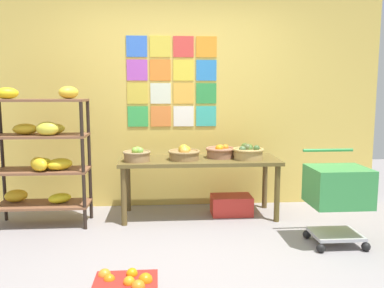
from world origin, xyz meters
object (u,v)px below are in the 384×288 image
banana_shelf_unit (42,150)px  produce_crate_under_table (231,205)px  fruit_basket_centre (184,153)px  fruit_basket_back_right (220,151)px  fruit_basket_left (248,152)px  shopping_cart (338,190)px  display_table (199,165)px  fruit_basket_right (137,155)px

banana_shelf_unit → produce_crate_under_table: size_ratio=3.18×
fruit_basket_centre → banana_shelf_unit: bearing=-175.2°
fruit_basket_back_right → fruit_basket_left: (0.29, -0.12, 0.01)m
fruit_basket_centre → shopping_cart: bearing=-33.4°
display_table → fruit_basket_centre: (-0.17, -0.05, 0.15)m
banana_shelf_unit → fruit_basket_back_right: size_ratio=4.37×
display_table → fruit_basket_left: (0.54, -0.07, 0.15)m
fruit_basket_left → produce_crate_under_table: fruit_basket_left is taller
fruit_basket_centre → fruit_basket_right: 0.52m
fruit_basket_centre → fruit_basket_right: fruit_basket_centre is taller
fruit_basket_right → display_table: bearing=8.9°
fruit_basket_right → produce_crate_under_table: fruit_basket_right is taller
fruit_basket_right → shopping_cart: 2.05m
banana_shelf_unit → fruit_basket_right: (0.98, 0.07, -0.07)m
banana_shelf_unit → fruit_basket_left: size_ratio=4.21×
produce_crate_under_table → fruit_basket_left: bearing=-32.0°
banana_shelf_unit → display_table: banana_shelf_unit is taller
banana_shelf_unit → shopping_cart: banana_shelf_unit is taller
shopping_cart → fruit_basket_left: bearing=128.7°
banana_shelf_unit → produce_crate_under_table: banana_shelf_unit is taller
banana_shelf_unit → fruit_basket_left: banana_shelf_unit is taller
banana_shelf_unit → shopping_cart: bearing=-15.1°
fruit_basket_left → fruit_basket_centre: bearing=178.5°
shopping_cart → fruit_basket_back_right: bearing=135.7°
display_table → fruit_basket_centre: bearing=-165.0°
display_table → fruit_basket_back_right: bearing=11.9°
fruit_basket_right → fruit_basket_back_right: bearing=9.7°
fruit_basket_centre → produce_crate_under_table: fruit_basket_centre is taller
banana_shelf_unit → produce_crate_under_table: bearing=5.8°
fruit_basket_centre → fruit_basket_right: size_ratio=1.18×
fruit_basket_back_right → shopping_cart: 1.38m
fruit_basket_right → fruit_basket_left: size_ratio=0.86×
fruit_basket_right → fruit_basket_left: fruit_basket_left is taller
shopping_cart → produce_crate_under_table: bearing=131.9°
fruit_basket_back_right → shopping_cart: bearing=-46.6°
display_table → shopping_cart: bearing=-38.5°
fruit_basket_back_right → fruit_basket_right: 0.94m
display_table → fruit_basket_right: 0.71m
banana_shelf_unit → fruit_basket_centre: banana_shelf_unit is taller
banana_shelf_unit → fruit_basket_back_right: (1.91, 0.22, -0.07)m
display_table → shopping_cart: shopping_cart is taller
display_table → fruit_basket_right: size_ratio=5.91×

